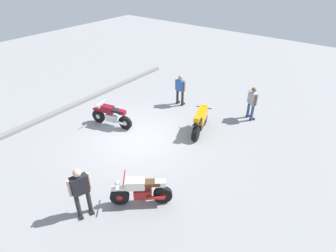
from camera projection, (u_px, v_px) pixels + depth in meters
name	position (u px, v px, depth m)	size (l,w,h in m)	color
ground_plane	(137.00, 138.00, 12.08)	(40.00, 40.00, 0.00)	gray
curb_edge	(71.00, 106.00, 14.41)	(14.00, 0.30, 0.15)	gray
motorcycle_cream_vintage	(141.00, 191.00, 8.71)	(1.38, 1.60, 1.07)	black
motorcycle_orange_sportbike	(201.00, 120.00, 12.20)	(1.93, 0.85, 1.14)	black
motorcycle_maroon_cruiser	(111.00, 116.00, 12.68)	(0.74, 2.06, 1.09)	black
person_in_gray_shirt	(252.00, 101.00, 13.00)	(0.49, 0.58, 1.62)	#384772
person_in_blue_shirt	(180.00, 88.00, 14.27)	(0.30, 0.63, 1.61)	#262628
person_in_black_shirt	(81.00, 189.00, 8.07)	(0.66, 0.44, 1.74)	#262628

